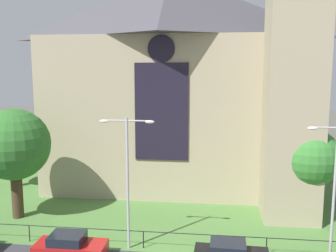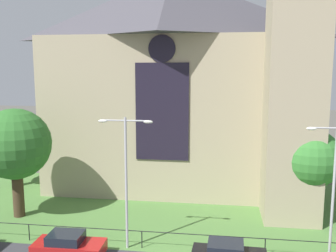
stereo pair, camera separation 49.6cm
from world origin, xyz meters
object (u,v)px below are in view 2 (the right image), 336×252
(tree_left_near, at_px, (15,145))
(streetlamp_near, at_px, (126,166))
(church_building, at_px, (179,79))
(tree_right_near, at_px, (310,159))
(streetlamp_far, at_px, (334,176))
(parked_car_red, at_px, (68,246))
(tree_left_far, at_px, (15,136))

(tree_left_near, xyz_separation_m, streetlamp_near, (9.49, -3.92, -0.31))
(church_building, height_order, tree_right_near, church_building)
(church_building, relative_size, tree_left_near, 3.13)
(church_building, bearing_deg, streetlamp_far, -52.98)
(church_building, distance_m, tree_left_near, 15.68)
(church_building, bearing_deg, tree_left_near, -138.36)
(tree_right_near, xyz_separation_m, parked_car_red, (-15.35, -7.71, -3.97))
(tree_right_near, bearing_deg, streetlamp_far, -90.29)
(tree_right_near, bearing_deg, parked_car_red, -153.33)
(streetlamp_far, bearing_deg, parked_car_red, -173.66)
(tree_left_near, distance_m, parked_car_red, 9.75)
(tree_left_far, bearing_deg, streetlamp_far, -23.18)
(streetlamp_far, bearing_deg, church_building, 127.02)
(church_building, distance_m, parked_car_red, 18.89)
(tree_left_far, bearing_deg, streetlamp_near, -38.94)
(church_building, distance_m, tree_right_near, 14.23)
(church_building, xyz_separation_m, tree_left_near, (-11.19, -9.94, -4.68))
(streetlamp_far, xyz_separation_m, parked_car_red, (-15.32, -1.70, -4.42))
(tree_right_near, distance_m, tree_left_near, 21.79)
(church_building, height_order, tree_left_near, church_building)
(tree_left_near, bearing_deg, streetlamp_near, -22.44)
(tree_left_far, height_order, tree_left_near, tree_left_near)
(streetlamp_far, bearing_deg, tree_left_far, 156.82)
(tree_right_near, bearing_deg, streetlamp_near, -153.75)
(streetlamp_near, bearing_deg, streetlamp_far, 0.00)
(tree_left_near, height_order, streetlamp_far, tree_left_near)
(tree_left_far, relative_size, tree_left_near, 0.87)
(streetlamp_near, xyz_separation_m, parked_car_red, (-3.17, -1.70, -4.54))
(streetlamp_far, height_order, parked_car_red, streetlamp_far)
(tree_right_near, distance_m, tree_left_far, 26.37)
(streetlamp_near, height_order, parked_car_red, streetlamp_near)
(church_building, xyz_separation_m, tree_left_far, (-15.40, -2.79, -5.41))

